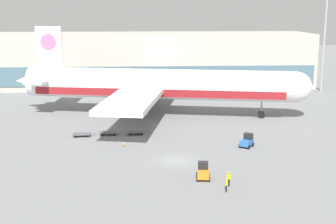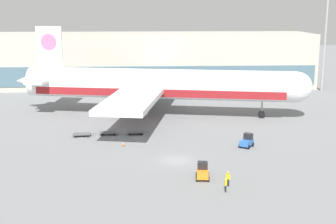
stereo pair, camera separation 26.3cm
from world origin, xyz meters
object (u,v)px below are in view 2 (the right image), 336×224
(baggage_tug_mid, at_px, (247,141))
(ground_crew_near, at_px, (226,184))
(light_mast, at_px, (326,33))
(baggage_dolly_lead, at_px, (82,134))
(ground_crew_far, at_px, (228,177))
(airplane_main, at_px, (155,85))
(traffic_cone_near, at_px, (123,144))
(baggage_tug_foreground, at_px, (203,172))
(baggage_dolly_third, at_px, (136,132))
(baggage_dolly_second, at_px, (108,133))

(baggage_tug_mid, bearing_deg, ground_crew_near, -165.01)
(light_mast, relative_size, baggage_tug_mid, 9.04)
(baggage_dolly_lead, xyz_separation_m, ground_crew_near, (19.28, -24.69, 0.61))
(baggage_tug_mid, distance_m, ground_crew_far, 16.72)
(light_mast, distance_m, airplane_main, 49.95)
(ground_crew_far, bearing_deg, traffic_cone_near, 175.79)
(baggage_tug_foreground, bearing_deg, baggage_dolly_lead, 46.56)
(baggage_tug_mid, distance_m, traffic_cone_near, 18.67)
(baggage_tug_mid, bearing_deg, light_mast, 2.80)
(baggage_tug_foreground, relative_size, baggage_dolly_lead, 0.69)
(airplane_main, bearing_deg, baggage_dolly_third, -92.81)
(traffic_cone_near, bearing_deg, airplane_main, 75.67)
(baggage_tug_foreground, relative_size, traffic_cone_near, 3.31)
(airplane_main, bearing_deg, ground_crew_near, -69.22)
(baggage_tug_foreground, xyz_separation_m, baggage_tug_mid, (8.40, 13.02, 0.00))
(baggage_tug_mid, relative_size, ground_crew_far, 1.53)
(baggage_tug_foreground, height_order, baggage_dolly_lead, baggage_tug_foreground)
(baggage_tug_foreground, bearing_deg, ground_crew_near, -148.46)
(baggage_tug_mid, bearing_deg, baggage_tug_foreground, -177.91)
(baggage_dolly_lead, relative_size, traffic_cone_near, 4.77)
(baggage_dolly_lead, relative_size, ground_crew_far, 2.04)
(baggage_tug_foreground, height_order, baggage_dolly_third, baggage_tug_foreground)
(airplane_main, xyz_separation_m, ground_crew_near, (6.85, -40.13, -4.84))
(light_mast, xyz_separation_m, airplane_main, (-42.71, -24.37, -8.73))
(baggage_dolly_third, bearing_deg, baggage_dolly_second, 177.15)
(light_mast, relative_size, baggage_dolly_second, 6.80)
(light_mast, bearing_deg, traffic_cone_near, -136.51)
(ground_crew_far, bearing_deg, baggage_tug_mid, 118.70)
(baggage_dolly_third, distance_m, ground_crew_far, 26.19)
(baggage_tug_mid, relative_size, baggage_dolly_second, 0.75)
(ground_crew_near, bearing_deg, airplane_main, 8.09)
(baggage_dolly_second, bearing_deg, ground_crew_far, -59.26)
(airplane_main, relative_size, baggage_dolly_lead, 15.42)
(baggage_tug_mid, xyz_separation_m, baggage_dolly_lead, (-25.60, 7.25, -0.49))
(baggage_tug_mid, relative_size, baggage_dolly_third, 0.75)
(light_mast, height_order, traffic_cone_near, light_mast)
(ground_crew_near, relative_size, traffic_cone_near, 2.19)
(ground_crew_far, bearing_deg, baggage_dolly_lead, 179.64)
(baggage_dolly_lead, height_order, ground_crew_near, ground_crew_near)
(light_mast, relative_size, baggage_tug_foreground, 9.80)
(baggage_tug_foreground, height_order, ground_crew_near, baggage_tug_foreground)
(baggage_tug_foreground, bearing_deg, traffic_cone_near, 41.61)
(ground_crew_near, relative_size, ground_crew_far, 0.93)
(light_mast, xyz_separation_m, baggage_dolly_second, (-50.90, -39.02, -14.18))
(airplane_main, distance_m, ground_crew_near, 41.00)
(baggage_dolly_third, xyz_separation_m, ground_crew_far, (11.06, -23.73, 0.70))
(light_mast, relative_size, traffic_cone_near, 32.47)
(baggage_tug_mid, height_order, baggage_dolly_second, baggage_tug_mid)
(baggage_tug_foreground, height_order, traffic_cone_near, baggage_tug_foreground)
(airplane_main, height_order, baggage_dolly_third, airplane_main)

